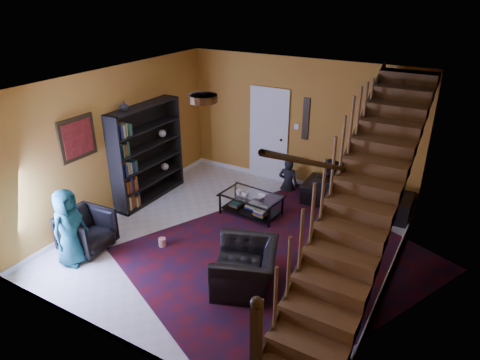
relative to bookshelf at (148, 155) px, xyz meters
The scene contains 21 objects.
floor 2.66m from the bookshelf, 14.01° to the right, with size 5.50×5.50×0.00m, color beige.
room 1.59m from the bookshelf, 34.27° to the left, with size 5.50×5.50×5.50m.
staircase 4.59m from the bookshelf, ahead, with size 0.95×5.02×3.18m.
bookshelf is the anchor object (origin of this frame).
door 2.73m from the bookshelf, 51.26° to the left, with size 0.82×0.05×2.05m, color silver.
framed_picture 1.70m from the bookshelf, 96.28° to the right, with size 0.04×0.74×0.74m, color maroon.
wall_hanging 3.38m from the bookshelf, 39.82° to the left, with size 0.14×0.03×0.90m, color black.
ceiling_fixture 3.30m from the bookshelf, 30.20° to the right, with size 0.40×0.40×0.10m, color #3F2814.
rug 3.55m from the bookshelf, 11.98° to the right, with size 3.90×4.46×0.02m, color #460C12.
sofa 4.31m from the bookshelf, 23.53° to the left, with size 2.12×0.83×0.62m, color black.
armchair_left 2.15m from the bookshelf, 80.10° to the right, with size 0.74×0.77×0.70m, color black.
armchair_right 3.60m from the bookshelf, 26.43° to the right, with size 1.04×0.91×0.68m, color black.
person_adult_a 3.07m from the bookshelf, 36.26° to the left, with size 0.43×0.28×1.19m, color black.
person_adult_b 3.80m from the bookshelf, 27.97° to the left, with size 0.67×0.52×1.37m, color black.
person_child 2.49m from the bookshelf, 79.39° to the right, with size 0.64×0.42×1.31m, color #1B6367.
coffee_table 2.35m from the bookshelf, ahead, with size 1.18×0.76×0.43m.
cup_a 2.21m from the bookshelf, ahead, with size 0.12×0.12×0.09m, color #999999.
cup_b 2.07m from the bookshelf, ahead, with size 0.11×0.11×0.10m, color #999999.
bowl 2.48m from the bookshelf, ahead, with size 0.21×0.21×0.05m, color #999999.
vase 1.24m from the bookshelf, 90.00° to the right, with size 0.18×0.18×0.19m, color #999999.
popcorn_bucket 2.16m from the bookshelf, 44.08° to the right, with size 0.13×0.13×0.15m, color red.
Camera 1 is at (3.29, -5.51, 4.18)m, focal length 32.00 mm.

